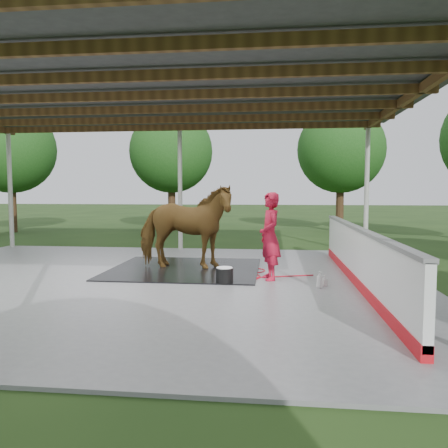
# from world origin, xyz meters

# --- Properties ---
(ground) EXTENTS (100.00, 100.00, 0.00)m
(ground) POSITION_xyz_m (0.00, 0.00, 0.00)
(ground) COLOR #1E3814
(concrete_slab) EXTENTS (12.00, 10.00, 0.05)m
(concrete_slab) POSITION_xyz_m (0.00, 0.00, 0.03)
(concrete_slab) COLOR slate
(concrete_slab) RESTS_ON ground
(pavilion_structure) EXTENTS (12.60, 10.60, 4.05)m
(pavilion_structure) POSITION_xyz_m (0.00, -0.00, 3.97)
(pavilion_structure) COLOR beige
(pavilion_structure) RESTS_ON ground
(dasher_board) EXTENTS (0.16, 8.00, 1.15)m
(dasher_board) POSITION_xyz_m (4.60, 0.00, 0.59)
(dasher_board) COLOR red
(dasher_board) RESTS_ON concrete_slab
(tree_belt) EXTENTS (28.00, 28.00, 5.80)m
(tree_belt) POSITION_xyz_m (0.30, 0.90, 3.79)
(tree_belt) COLOR #382314
(tree_belt) RESTS_ON ground
(rubber_mat) EXTENTS (3.48, 3.26, 0.03)m
(rubber_mat) POSITION_xyz_m (0.84, 1.30, 0.06)
(rubber_mat) COLOR black
(rubber_mat) RESTS_ON concrete_slab
(horse) EXTENTS (2.38, 1.15, 1.98)m
(horse) POSITION_xyz_m (0.84, 1.30, 1.07)
(horse) COLOR brown
(horse) RESTS_ON rubber_mat
(handler) EXTENTS (0.62, 0.77, 1.84)m
(handler) POSITION_xyz_m (2.85, 0.33, 0.97)
(handler) COLOR #B5132E
(handler) RESTS_ON concrete_slab
(wash_bucket) EXTENTS (0.35, 0.35, 0.33)m
(wash_bucket) POSITION_xyz_m (1.95, -0.16, 0.22)
(wash_bucket) COLOR black
(wash_bucket) RESTS_ON concrete_slab
(soap_bottle_a) EXTENTS (0.17, 0.17, 0.32)m
(soap_bottle_a) POSITION_xyz_m (3.82, -0.38, 0.21)
(soap_bottle_a) COLOR silver
(soap_bottle_a) RESTS_ON concrete_slab
(soap_bottle_b) EXTENTS (0.13, 0.13, 0.21)m
(soap_bottle_b) POSITION_xyz_m (3.93, -0.18, 0.15)
(soap_bottle_b) COLOR #338CD8
(soap_bottle_b) RESTS_ON concrete_slab
(hose_coil) EXTENTS (2.55, 1.66, 0.02)m
(hose_coil) POSITION_xyz_m (2.07, 0.62, 0.06)
(hose_coil) COLOR #B60D1E
(hose_coil) RESTS_ON concrete_slab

